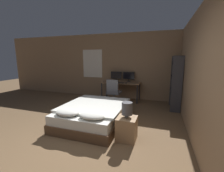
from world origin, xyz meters
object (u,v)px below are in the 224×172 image
bed (93,114)px  desk (121,84)px  office_chair (114,95)px  monitor_left (116,76)px  keyboard (119,83)px  monitor_right (129,76)px  bedside_lamp (127,109)px  nightstand (127,128)px  bookshelf (176,80)px  computer_mouse (126,83)px

bed → desk: bearing=87.4°
bed → office_chair: bearing=88.6°
monitor_left → keyboard: bearing=-60.8°
monitor_left → monitor_right: size_ratio=1.00×
bedside_lamp → office_chair: (-0.98, 2.14, -0.28)m
nightstand → keyboard: keyboard is taller
bed → monitor_left: monitor_left is taller
keyboard → bookshelf: bearing=-8.3°
nightstand → computer_mouse: bearing=103.6°
monitor_right → keyboard: (-0.27, -0.48, -0.22)m
office_chair → bookshelf: (2.06, 0.20, 0.59)m
nightstand → office_chair: office_chair is taller
bedside_lamp → monitor_right: monitor_right is taller
monitor_left → office_chair: (0.20, -0.97, -0.58)m
monitor_right → bookshelf: (1.73, -0.77, 0.01)m
bed → nightstand: (1.01, -0.53, -0.00)m
monitor_left → office_chair: 1.15m
bedside_lamp → computer_mouse: bearing=103.6°
computer_mouse → desk: bearing=139.0°
desk → nightstand: bearing=-72.4°
nightstand → bookshelf: bearing=65.1°
bookshelf → monitor_right: bearing=156.0°
bedside_lamp → monitor_left: bearing=110.7°
keyboard → computer_mouse: (0.27, 0.00, 0.01)m
bedside_lamp → keyboard: bedside_lamp is taller
monitor_right → office_chair: monitor_right is taller
bed → office_chair: (0.04, 1.60, 0.15)m
bookshelf → nightstand: bearing=-114.9°
bedside_lamp → nightstand: bearing=0.0°
bookshelf → monitor_left: bearing=161.2°
computer_mouse → bookshelf: bearing=-9.6°
desk → monitor_left: bearing=138.0°
keyboard → office_chair: bearing=-97.7°
computer_mouse → office_chair: bearing=-124.4°
nightstand → monitor_left: size_ratio=1.02×
monitor_left → computer_mouse: 0.75m
bed → monitor_left: size_ratio=4.04×
bed → monitor_left: bearing=93.6°
office_chair → bookshelf: 2.16m
bed → computer_mouse: bearing=79.8°
nightstand → desk: bearing=107.6°
bedside_lamp → monitor_right: bearing=101.7°
nightstand → monitor_left: (-1.17, 3.11, 0.73)m
nightstand → monitor_right: 3.26m
desk → office_chair: (-0.07, -0.73, -0.27)m
monitor_left → monitor_right: 0.53m
office_chair → computer_mouse: bearing=55.6°
monitor_right → computer_mouse: bearing=-89.3°
bedside_lamp → computer_mouse: 2.71m
keyboard → computer_mouse: bearing=0.0°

